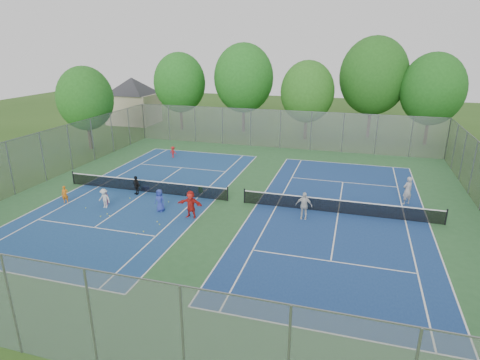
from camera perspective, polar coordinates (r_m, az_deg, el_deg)
name	(u,v)px	position (r m, az deg, el deg)	size (l,w,h in m)	color
ground	(236,202)	(28.14, -0.57, -3.14)	(120.00, 120.00, 0.00)	#2B4F18
court_pad	(236,202)	(28.14, -0.57, -3.13)	(32.00, 32.00, 0.01)	#2B5C2F
court_left	(147,192)	(30.78, -13.15, -1.65)	(10.97, 23.77, 0.01)	navy
court_right	(338,213)	(27.09, 13.79, -4.58)	(10.97, 23.77, 0.01)	navy
net_left	(146,186)	(30.63, -13.21, -0.88)	(12.87, 0.10, 0.91)	black
net_right	(339,207)	(26.92, 13.86, -3.72)	(12.87, 0.10, 0.91)	black
fence_north	(280,129)	(42.52, 5.75, 7.18)	(32.00, 0.10, 4.00)	gray
fence_south	(92,323)	(14.53, -20.33, -18.51)	(32.00, 0.10, 4.00)	gray
fence_west	(43,157)	(35.40, -26.24, 2.93)	(32.00, 0.10, 4.00)	gray
house	(132,92)	(57.56, -15.06, 11.93)	(11.03, 11.03, 7.30)	#B7A88C
tree_nw	(180,83)	(51.90, -8.57, 13.53)	(6.40, 6.40, 9.58)	#443326
tree_nl	(244,78)	(50.01, 0.52, 14.28)	(7.20, 7.20, 10.69)	#443326
tree_nc	(307,92)	(46.58, 9.55, 12.27)	(6.00, 6.00, 8.85)	#443326
tree_nr	(374,76)	(49.10, 18.48, 13.85)	(7.60, 7.60, 11.42)	#443326
tree_ne	(433,89)	(47.75, 25.73, 11.56)	(6.60, 6.60, 9.77)	#443326
tree_side_w	(85,99)	(44.25, -21.16, 10.75)	(5.60, 5.60, 8.47)	#443326
ball_crate	(146,188)	(31.06, -13.29, -1.18)	(0.38, 0.38, 0.33)	blue
ball_hopper	(200,189)	(29.96, -5.64, -1.34)	(0.24, 0.24, 0.48)	green
student_a	(65,195)	(30.30, -23.63, -1.91)	(0.45, 0.29, 1.23)	orange
student_b	(106,198)	(28.92, -18.57, -2.47)	(0.49, 0.38, 1.01)	#EA5B8D
student_c	(104,198)	(28.42, -18.74, -2.50)	(0.87, 0.50, 1.35)	silver
student_d	(136,185)	(30.28, -14.55, -0.72)	(0.83, 0.34, 1.41)	black
student_e	(160,200)	(26.88, -11.33, -2.87)	(0.74, 0.48, 1.52)	#2A3B9B
student_f	(191,204)	(25.59, -7.03, -3.44)	(1.66, 0.53, 1.79)	red
child_far_baseline	(173,152)	(39.45, -9.49, 3.94)	(0.72, 0.41, 1.11)	#A81819
instructor	(407,191)	(29.71, 22.72, -1.39)	(0.73, 0.48, 2.00)	#97979A
teen_court_b	(304,206)	(25.52, 9.07, -3.61)	(1.04, 0.43, 1.78)	silver
tennis_ball_0	(157,222)	(25.53, -11.69, -5.86)	(0.07, 0.07, 0.07)	gold
tennis_ball_1	(86,208)	(28.95, -21.09, -3.76)	(0.07, 0.07, 0.07)	#A9CB2F
tennis_ball_2	(143,232)	(24.44, -13.56, -7.17)	(0.07, 0.07, 0.07)	#E4EE37
tennis_ball_3	(107,214)	(27.49, -18.35, -4.63)	(0.07, 0.07, 0.07)	#D2DD33
tennis_ball_4	(101,217)	(27.22, -19.20, -4.96)	(0.07, 0.07, 0.07)	#C9E836
tennis_ball_5	(136,234)	(24.22, -14.52, -7.51)	(0.07, 0.07, 0.07)	#BFDA32
tennis_ball_6	(169,202)	(28.45, -10.13, -3.12)	(0.07, 0.07, 0.07)	#C5EC36
tennis_ball_7	(130,198)	(29.76, -15.38, -2.52)	(0.07, 0.07, 0.07)	#C1D932
tennis_ball_8	(110,216)	(27.15, -18.06, -4.89)	(0.07, 0.07, 0.07)	yellow
tennis_ball_9	(160,225)	(25.14, -11.37, -6.24)	(0.07, 0.07, 0.07)	#C5E735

